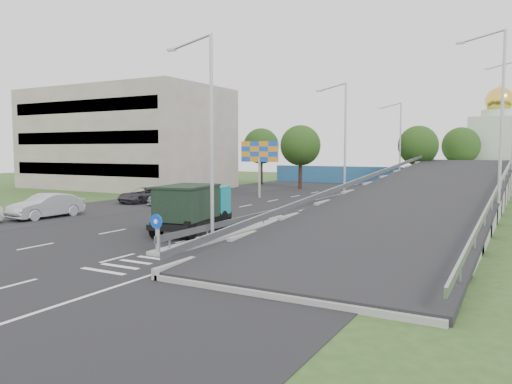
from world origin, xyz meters
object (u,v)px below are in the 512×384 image
Objects in this scene: parked_car_c at (144,195)px; parked_car_d at (173,196)px; billboard at (259,155)px; lamp_post_mid at (343,136)px; dump_truck at (193,206)px; parked_car_b at (46,206)px; lamp_post_near at (208,126)px; lamp_post_far at (399,140)px; sign_bollard at (157,233)px; church at (498,145)px.

parked_car_c is 0.94× the size of parked_car_d.
billboard is 10.10m from parked_car_d.
dump_truck is at bearing -98.11° from lamp_post_mid.
lamp_post_near is at bearing -5.85° from parked_car_b.
billboard reaches higher than parked_car_d.
lamp_post_mid is at bearing 27.72° from parked_car_d.
sign_bollard is at bearing -90.14° from lamp_post_far.
parked_car_b is 1.05× the size of parked_car_c.
lamp_post_near is (0.11, 3.83, 4.77)m from sign_bollard.
parked_car_b reaches higher than parked_car_d.
church is 57.63m from parked_car_b.
parked_car_d is at bearing 123.00° from dump_truck.
parked_car_c is (-15.83, -7.01, -5.13)m from lamp_post_mid.
billboard is at bearing -120.70° from church.
lamp_post_near is at bearing 88.36° from sign_bollard.
parked_car_c is (-15.72, 16.82, -0.36)m from sign_bollard.
dump_truck reaches higher than sign_bollard.
billboard is at bearing 60.38° from parked_car_c.
parked_car_c is 3.03m from parked_car_d.
church is (9.89, 54.00, -0.50)m from lamp_post_near.
parked_car_d is (-12.81, -26.75, -5.06)m from lamp_post_far.
sign_bollard is 0.32× the size of parked_car_d.
sign_bollard is 58.84m from church.
lamp_post_mid is 23.77m from parked_car_b.
billboard is 21.06m from dump_truck.
church reaches higher than dump_truck.
dump_truck is 17.15m from parked_car_c.
sign_bollard is 21.28m from parked_car_d.
sign_bollard is at bearing -39.84° from parked_car_c.
parked_car_b is (-14.79, 5.99, -0.19)m from sign_bollard.
lamp_post_far is at bearing 89.86° from sign_bollard.
dump_truck is 15.13m from parked_car_d.
lamp_post_far is 1.56× the size of dump_truck.
lamp_post_mid reaches higher than dump_truck.
lamp_post_near is 15.85m from parked_car_b.
church reaches higher than sign_bollard.
parked_car_b is (-14.90, 2.16, -4.97)m from lamp_post_near.
church reaches higher than billboard.
parked_car_c is at bearing -156.11° from lamp_post_mid.
lamp_post_near is 20.00m from lamp_post_mid.
sign_bollard is at bearing -90.26° from lamp_post_mid.
church is 37.23m from billboard.
church is 53.44m from dump_truck.
lamp_post_near and lamp_post_far have the same top height.
lamp_post_near is 1.00× the size of lamp_post_mid.
parked_car_d is (-22.70, -40.75, -4.56)m from church.
parked_car_c is at bearing -126.71° from billboard.
sign_bollard is at bearing -99.81° from church.
lamp_post_far is at bearing 66.72° from parked_car_c.
lamp_post_mid is 1.00× the size of lamp_post_far.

